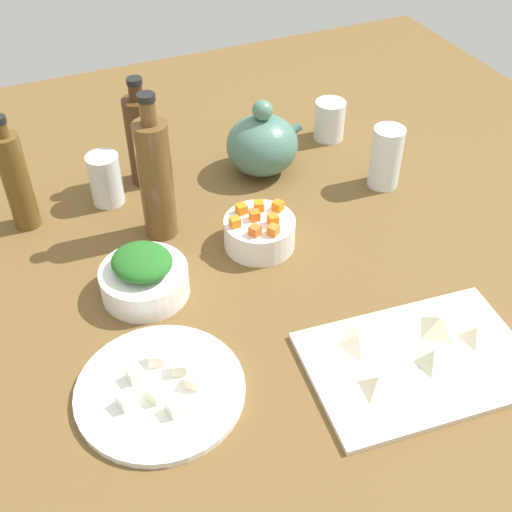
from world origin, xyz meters
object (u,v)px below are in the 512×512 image
Objects in this scene: bottle_0 at (142,139)px; drinking_glass_2 at (329,120)px; cutting_board at (418,362)px; bottle_2 at (156,178)px; drinking_glass_0 at (386,157)px; teapot at (262,144)px; bowl_greens at (145,281)px; bowl_carrots at (260,233)px; bottle_1 at (16,180)px; drinking_glass_1 at (105,179)px; plate_tofu at (160,390)px.

drinking_glass_2 is (44.36, 0.07, -5.56)cm from bottle_0.
cutting_board is 56.33cm from bottle_2.
drinking_glass_2 is at bearing 93.72° from drinking_glass_0.
drinking_glass_2 is at bearing 0.10° from bottle_0.
teapot is at bearing 145.12° from drinking_glass_0.
bowl_carrots is (23.54, 4.03, 0.22)cm from bowl_greens.
drinking_glass_1 is at bearing 3.98° from bottle_1.
teapot is at bearing -161.66° from drinking_glass_2.
bottle_0 reaches higher than plate_tofu.
bottle_0 is at bearing 154.80° from drinking_glass_0.
plate_tofu is at bearing -104.42° from bottle_0.
drinking_glass_1 is (-7.02, 14.06, -7.17)cm from bottle_2.
cutting_board is 3.21× the size of drinking_glass_1.
bottle_0 is (14.25, 55.44, 9.54)cm from plate_tofu.
plate_tofu is 2.80× the size of drinking_glass_2.
drinking_glass_0 is (60.02, 33.90, 6.06)cm from plate_tofu.
bottle_2 reaches higher than bowl_greens.
teapot is at bearing 64.81° from bowl_carrots.
bottle_1 is (-50.41, 60.93, 9.95)cm from cutting_board.
drinking_glass_1 is (4.89, 51.22, 4.81)cm from plate_tofu.
drinking_glass_1 is 1.18× the size of drinking_glass_2.
drinking_glass_1 is at bearing -155.73° from bottle_0.
plate_tofu is at bearing 164.35° from cutting_board.
drinking_glass_2 is at bearing 31.73° from bowl_greens.
teapot is at bearing 90.21° from cutting_board.
bottle_0 is 0.80× the size of bottle_2.
bottle_0 is at bearing 75.58° from plate_tofu.
teapot is 0.72× the size of bottle_0.
bowl_carrots is 21.72cm from bottle_2.
bottle_1 reaches higher than drinking_glass_1.
bottle_2 is at bearing 72.22° from plate_tofu.
teapot reaches higher than drinking_glass_0.
bowl_greens is at bearing 79.09° from plate_tofu.
bowl_greens is at bearing 136.54° from cutting_board.
teapot is at bearing -4.00° from drinking_glass_1.
drinking_glass_0 is 21.76cm from drinking_glass_2.
bottle_1 reaches higher than drinking_glass_2.
plate_tofu is 1.93× the size of drinking_glass_0.
plate_tofu is 1.51× the size of teapot.
teapot reaches higher than drinking_glass_1.
drinking_glass_1 reaches higher than cutting_board.
drinking_glass_0 is 57.80cm from drinking_glass_1.
plate_tofu is 1.91× the size of bowl_carrots.
bottle_2 is (23.55, -12.92, 2.13)cm from bottle_1.
bowl_carrots is 0.57× the size of bottle_0.
bowl_carrots is at bearing -115.19° from teapot.
bottle_2 is 2.71× the size of drinking_glass_1.
drinking_glass_2 is (58.62, 55.51, 3.98)cm from plate_tofu.
bottle_1 is at bearing 151.26° from bottle_2.
drinking_glass_1 is (-33.67, 2.35, -1.31)cm from teapot.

